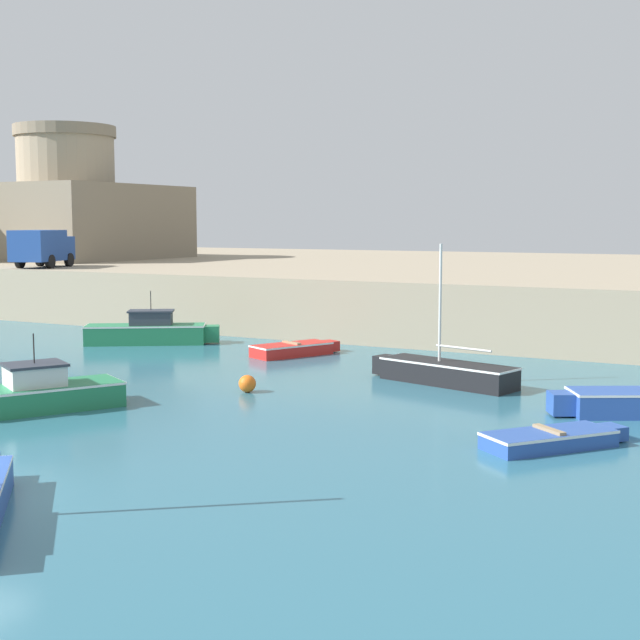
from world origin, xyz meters
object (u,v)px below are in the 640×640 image
truck_on_quay (42,247)px  fortress (67,212)px  dinghy_blue_1 (553,438)px  dinghy_red_5 (294,349)px  mooring_buoy (247,384)px  motorboat_green_4 (149,331)px  sailboat_black_7 (444,372)px  motorboat_green_2 (36,393)px

truck_on_quay → fortress: bearing=127.0°
truck_on_quay → dinghy_blue_1: bearing=-26.4°
dinghy_red_5 → mooring_buoy: dinghy_red_5 is taller
fortress → motorboat_green_4: bearing=-39.2°
motorboat_green_4 → dinghy_red_5: bearing=0.0°
sailboat_black_7 → mooring_buoy: bearing=-139.6°
motorboat_green_2 → sailboat_black_7: 13.63m
dinghy_red_5 → sailboat_black_7: sailboat_black_7 is taller
motorboat_green_4 → fortress: size_ratio=0.43×
dinghy_red_5 → mooring_buoy: size_ratio=7.02×
truck_on_quay → motorboat_green_4: bearing=-26.2°
fortress → truck_on_quay: bearing=-53.0°
motorboat_green_2 → truck_on_quay: size_ratio=1.15×
truck_on_quay → mooring_buoy: bearing=-31.5°
motorboat_green_2 → motorboat_green_4: (-6.25, 13.26, 0.07)m
fortress → truck_on_quay: fortress is taller
motorboat_green_2 → fortress: (-27.19, 30.34, 5.80)m
mooring_buoy → fortress: size_ratio=0.04×
sailboat_black_7 → mooring_buoy: sailboat_black_7 is taller
dinghy_blue_1 → motorboat_green_2: size_ratio=0.69×
sailboat_black_7 → dinghy_blue_1: bearing=-52.6°
dinghy_red_5 → sailboat_black_7: 8.63m
dinghy_blue_1 → dinghy_red_5: bearing=141.9°
motorboat_green_2 → motorboat_green_4: 14.66m
mooring_buoy → truck_on_quay: (-23.18, 14.22, 3.88)m
dinghy_blue_1 → truck_on_quay: truck_on_quay is taller
sailboat_black_7 → truck_on_quay: truck_on_quay is taller
dinghy_red_5 → fortress: size_ratio=0.30×
dinghy_blue_1 → dinghy_red_5: size_ratio=0.91×
motorboat_green_4 → motorboat_green_2: bearing=-64.8°
motorboat_green_2 → mooring_buoy: 6.75m
dinghy_red_5 → sailboat_black_7: (7.94, -3.39, 0.16)m
motorboat_green_4 → truck_on_quay: bearing=153.8°
motorboat_green_4 → mooring_buoy: size_ratio=10.04×
motorboat_green_4 → dinghy_blue_1: bearing=-26.5°
motorboat_green_4 → sailboat_black_7: (15.65, -3.39, -0.15)m
motorboat_green_4 → mooring_buoy: (10.35, -7.90, -0.30)m
motorboat_green_2 → mooring_buoy: size_ratio=9.25×
dinghy_blue_1 → fortress: size_ratio=0.28×
motorboat_green_2 → dinghy_red_5: 13.34m
mooring_buoy → truck_on_quay: size_ratio=0.12×
mooring_buoy → dinghy_red_5: bearing=108.5°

